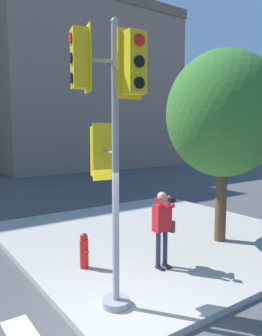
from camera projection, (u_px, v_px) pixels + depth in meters
sidewalk_corner at (154, 235)px, 9.86m from camera, size 8.00×8.00×0.14m
traffic_signal_pole at (108, 129)px, 5.36m from camera, size 0.98×1.46×4.85m
person_photographer at (163, 222)px, 7.26m from camera, size 0.58×0.54×1.72m
street_tree at (224, 114)px, 8.80m from camera, size 3.09×3.09×5.21m
fire_hydrant at (84, 251)px, 7.29m from camera, size 0.19×0.25×0.80m
building_right at (83, 88)px, 30.03m from camera, size 16.03×10.19×14.17m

